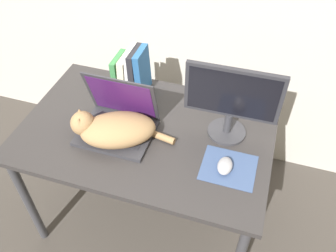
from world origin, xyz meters
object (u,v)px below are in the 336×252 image
at_px(external_monitor, 232,100).
at_px(computer_mouse, 225,166).
at_px(laptop, 118,122).
at_px(cat, 114,129).
at_px(book_row, 132,71).

distance_m(external_monitor, computer_mouse, 0.28).
distance_m(laptop, cat, 0.07).
bearing_deg(computer_mouse, external_monitor, 98.69).
xyz_separation_m(cat, computer_mouse, (0.51, -0.02, -0.05)).
bearing_deg(cat, laptop, 97.38).
bearing_deg(laptop, cat, -82.62).
distance_m(laptop, computer_mouse, 0.53).
bearing_deg(laptop, computer_mouse, -9.04).
height_order(cat, external_monitor, external_monitor).
bearing_deg(book_row, cat, -81.07).
relative_size(laptop, external_monitor, 0.81).
xyz_separation_m(cat, book_row, (-0.06, 0.37, 0.04)).
bearing_deg(cat, computer_mouse, -2.24).
bearing_deg(computer_mouse, cat, 177.76).
bearing_deg(laptop, book_row, 99.24).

